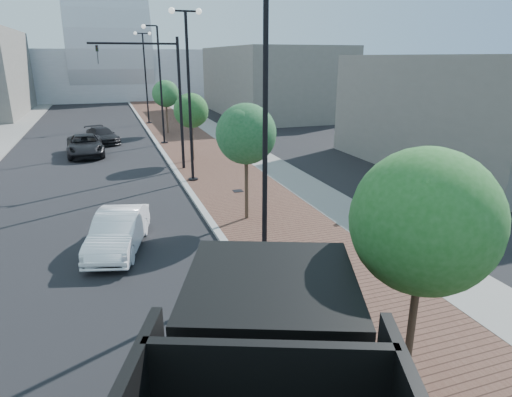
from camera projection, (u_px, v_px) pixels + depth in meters
name	position (u px, v px, depth m)	size (l,w,h in m)	color
sidewalk	(186.00, 131.00, 42.38)	(7.00, 140.00, 0.12)	#4C2D23
concrete_strip	(213.00, 129.00, 43.22)	(2.40, 140.00, 0.13)	slate
curb	(149.00, 132.00, 41.30)	(0.30, 140.00, 0.14)	gray
white_sedan	(118.00, 231.00, 16.19)	(1.55, 4.46, 1.47)	white
dark_car_mid	(85.00, 145.00, 31.86)	(2.47, 5.36, 1.49)	black
dark_car_far	(102.00, 136.00, 36.39)	(1.79, 4.41, 1.28)	black
pedestrian	(360.00, 199.00, 19.52)	(0.60, 0.39, 1.64)	black
streetlight_1	(262.00, 146.00, 13.15)	(1.44, 0.56, 9.21)	black
streetlight_2	(189.00, 96.00, 23.83)	(1.72, 0.56, 9.28)	black
streetlight_3	(160.00, 90.00, 34.73)	(1.44, 0.56, 9.21)	black
streetlight_4	(146.00, 78.00, 45.41)	(1.72, 0.56, 9.28)	black
traffic_mast	(165.00, 90.00, 26.20)	(5.09, 0.20, 8.00)	black
tree_0	(426.00, 221.00, 8.26)	(2.82, 2.82, 5.35)	#382619
tree_1	(247.00, 134.00, 18.19)	(2.55, 2.53, 5.10)	#382619
tree_2	(192.00, 111.00, 29.09)	(2.35, 2.30, 4.63)	#382619
tree_3	(166.00, 94.00, 39.82)	(2.46, 2.42, 4.89)	#382619
convention_center	(109.00, 62.00, 79.31)	(50.00, 30.00, 50.00)	#A9ACB3
commercial_block_ne	(271.00, 81.00, 54.03)	(12.00, 22.00, 8.00)	#64615A
commercial_block_e	(468.00, 113.00, 27.83)	(10.00, 16.00, 7.00)	#615E57
utility_cover_1	(343.00, 291.00, 13.24)	(0.50, 0.50, 0.02)	black
utility_cover_2	(238.00, 191.00, 23.14)	(0.50, 0.50, 0.02)	black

